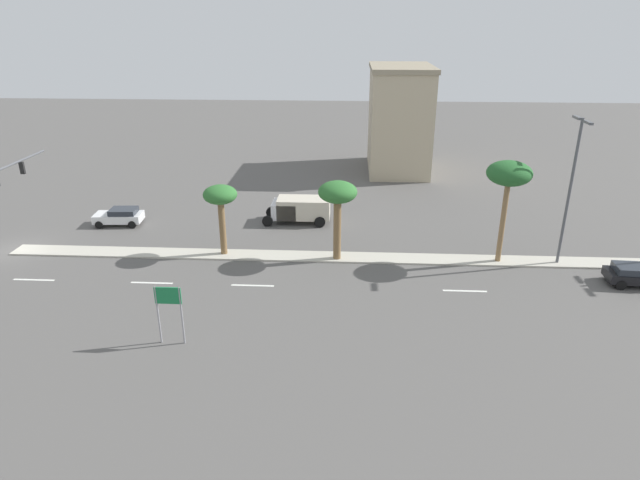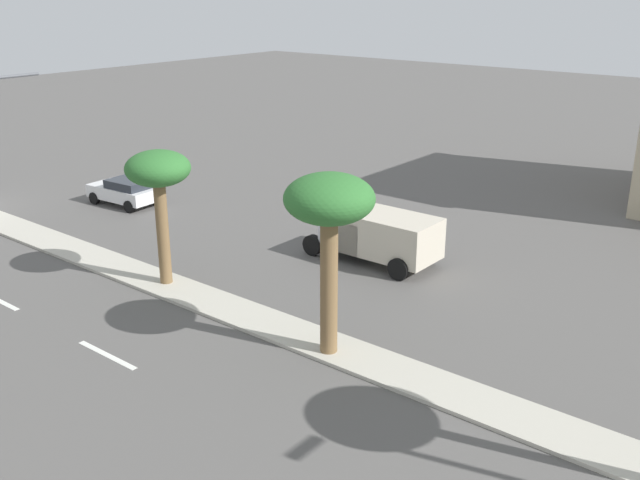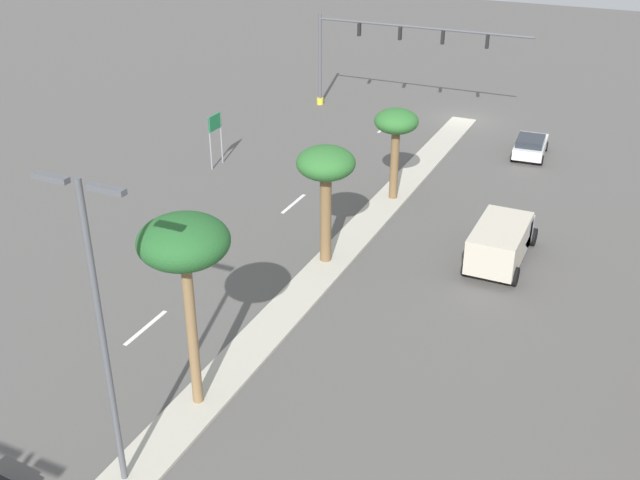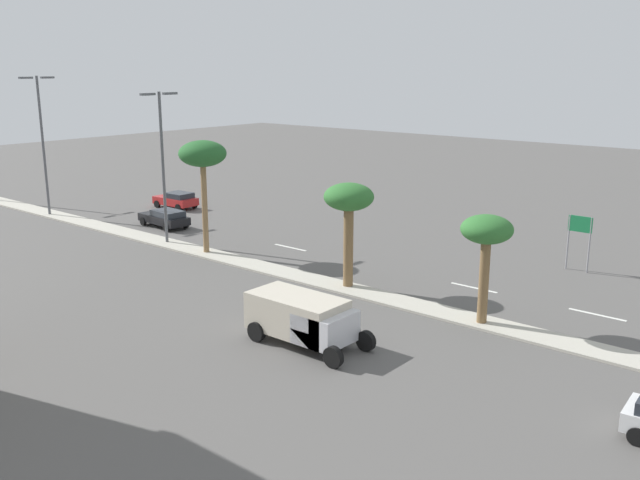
{
  "view_description": "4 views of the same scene",
  "coord_description": "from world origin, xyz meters",
  "px_view_note": "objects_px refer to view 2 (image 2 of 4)",
  "views": [
    {
      "loc": [
        36.27,
        24.9,
        16.27
      ],
      "look_at": [
        3.23,
        23.04,
        2.7
      ],
      "focal_mm": 30.66,
      "sensor_mm": 36.0,
      "label": 1
    },
    {
      "loc": [
        16.2,
        36.51,
        11.0
      ],
      "look_at": [
        -3.35,
        20.82,
        2.07
      ],
      "focal_mm": 40.43,
      "sensor_mm": 36.0,
      "label": 2
    },
    {
      "loc": [
        -12.91,
        53.23,
        17.63
      ],
      "look_at": [
        -0.33,
        26.09,
        2.24
      ],
      "focal_mm": 42.46,
      "sensor_mm": 36.0,
      "label": 3
    },
    {
      "loc": [
        -28.81,
        1.81,
        11.88
      ],
      "look_at": [
        -1.26,
        24.81,
        2.9
      ],
      "focal_mm": 39.03,
      "sensor_mm": 36.0,
      "label": 4
    }
  ],
  "objects_px": {
    "palm_tree_inboard": "(329,208)",
    "sedan_white_near": "(125,191)",
    "palm_tree_far": "(158,175)",
    "box_truck": "(376,234)"
  },
  "relations": [
    {
      "from": "palm_tree_inboard",
      "to": "sedan_white_near",
      "type": "height_order",
      "value": "palm_tree_inboard"
    },
    {
      "from": "palm_tree_inboard",
      "to": "sedan_white_near",
      "type": "bearing_deg",
      "value": -108.44
    },
    {
      "from": "palm_tree_far",
      "to": "palm_tree_inboard",
      "type": "height_order",
      "value": "palm_tree_inboard"
    },
    {
      "from": "palm_tree_far",
      "to": "sedan_white_near",
      "type": "relative_size",
      "value": 1.29
    },
    {
      "from": "palm_tree_far",
      "to": "box_truck",
      "type": "xyz_separation_m",
      "value": [
        -7.18,
        4.84,
        -3.17
      ]
    },
    {
      "from": "box_truck",
      "to": "palm_tree_far",
      "type": "bearing_deg",
      "value": -33.95
    },
    {
      "from": "palm_tree_far",
      "to": "palm_tree_inboard",
      "type": "xyz_separation_m",
      "value": [
        0.42,
        8.31,
        0.43
      ]
    },
    {
      "from": "palm_tree_far",
      "to": "sedan_white_near",
      "type": "height_order",
      "value": "palm_tree_far"
    },
    {
      "from": "palm_tree_inboard",
      "to": "box_truck",
      "type": "height_order",
      "value": "palm_tree_inboard"
    },
    {
      "from": "sedan_white_near",
      "to": "box_truck",
      "type": "xyz_separation_m",
      "value": [
        -1.46,
        14.94,
        0.45
      ]
    }
  ]
}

